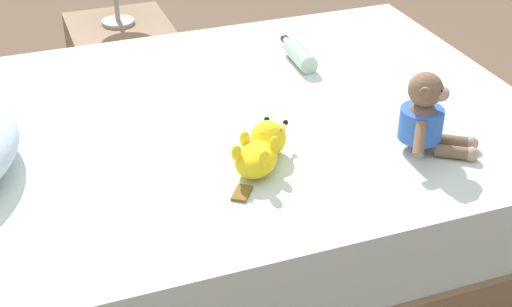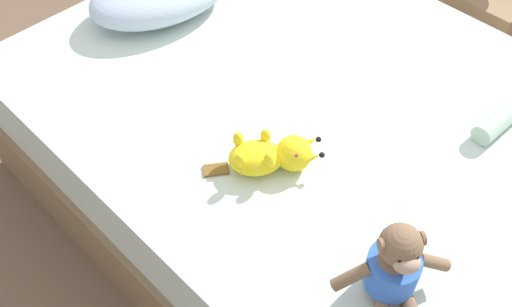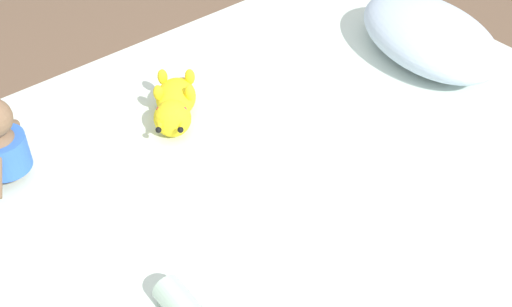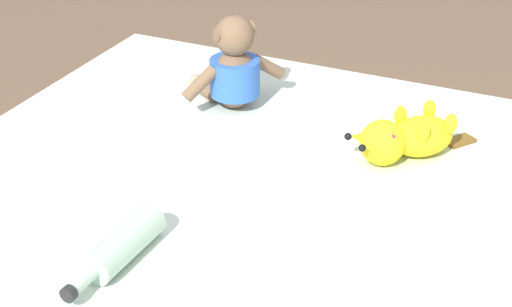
{
  "view_description": "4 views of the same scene",
  "coord_description": "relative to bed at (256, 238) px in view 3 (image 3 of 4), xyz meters",
  "views": [
    {
      "loc": [
        -1.89,
        0.56,
        1.61
      ],
      "look_at": [
        -0.33,
        -0.01,
        0.58
      ],
      "focal_mm": 51.79,
      "sensor_mm": 36.0,
      "label": 1
    },
    {
      "loc": [
        -1.06,
        -0.75,
        1.78
      ],
      "look_at": [
        -0.33,
        -0.01,
        0.58
      ],
      "focal_mm": 41.56,
      "sensor_mm": 36.0,
      "label": 2
    },
    {
      "loc": [
        0.94,
        -0.79,
        1.66
      ],
      "look_at": [
        0.0,
        0.0,
        0.57
      ],
      "focal_mm": 46.43,
      "sensor_mm": 36.0,
      "label": 3
    },
    {
      "loc": [
        1.24,
        0.3,
        1.4
      ],
      "look_at": [
        -0.09,
        -0.31,
        0.57
      ],
      "focal_mm": 56.52,
      "sensor_mm": 36.0,
      "label": 4
    }
  ],
  "objects": [
    {
      "name": "bed",
      "position": [
        0.0,
        0.0,
        0.0
      ],
      "size": [
        1.43,
        2.03,
        0.52
      ],
      "color": "#846647",
      "rests_on": "ground_plane"
    },
    {
      "name": "ground_plane",
      "position": [
        0.0,
        0.0,
        -0.26
      ],
      "size": [
        16.0,
        16.0,
        0.0
      ],
      "primitive_type": "plane",
      "color": "brown"
    },
    {
      "name": "plush_yellow_creature",
      "position": [
        -0.3,
        -0.04,
        0.31
      ],
      "size": [
        0.29,
        0.25,
        0.1
      ],
      "color": "yellow",
      "rests_on": "bed"
    },
    {
      "name": "pillow",
      "position": [
        -0.06,
        0.73,
        0.34
      ],
      "size": [
        0.57,
        0.42,
        0.15
      ],
      "color": "silver",
      "rests_on": "bed"
    }
  ]
}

